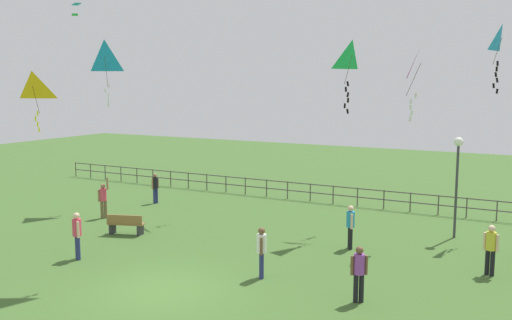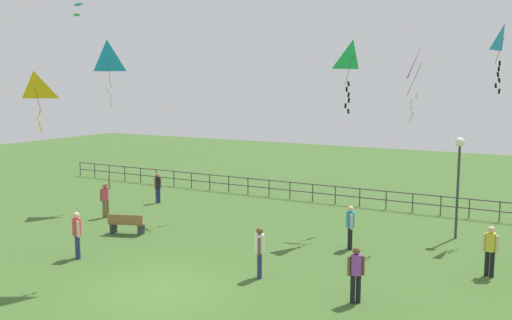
{
  "view_description": "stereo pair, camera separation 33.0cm",
  "coord_description": "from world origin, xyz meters",
  "px_view_note": "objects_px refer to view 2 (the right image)",
  "views": [
    {
      "loc": [
        10.16,
        -12.95,
        6.13
      ],
      "look_at": [
        0.0,
        5.87,
        3.23
      ],
      "focal_mm": 39.65,
      "sensor_mm": 36.0,
      "label": 1
    },
    {
      "loc": [
        10.44,
        -12.79,
        6.13
      ],
      "look_at": [
        0.0,
        5.87,
        3.23
      ],
      "focal_mm": 39.65,
      "sensor_mm": 36.0,
      "label": 2
    }
  ],
  "objects_px": {
    "person_3": "(350,224)",
    "lamppost": "(459,165)",
    "person_1": "(105,197)",
    "person_2": "(356,271)",
    "person_6": "(158,186)",
    "park_bench": "(126,223)",
    "kite_4": "(504,40)",
    "kite_7": "(353,58)",
    "person_4": "(260,249)",
    "kite_5": "(421,65)",
    "person_5": "(490,248)",
    "person_0": "(77,232)",
    "kite_2": "(34,87)",
    "kite_1": "(107,57)"
  },
  "relations": [
    {
      "from": "kite_5",
      "to": "kite_2",
      "type": "bearing_deg",
      "value": -156.43
    },
    {
      "from": "kite_2",
      "to": "kite_5",
      "type": "relative_size",
      "value": 0.85
    },
    {
      "from": "park_bench",
      "to": "person_3",
      "type": "bearing_deg",
      "value": 15.77
    },
    {
      "from": "person_4",
      "to": "person_3",
      "type": "bearing_deg",
      "value": 72.0
    },
    {
      "from": "person_4",
      "to": "kite_7",
      "type": "height_order",
      "value": "kite_7"
    },
    {
      "from": "park_bench",
      "to": "kite_4",
      "type": "xyz_separation_m",
      "value": [
        13.1,
        7.34,
        7.37
      ]
    },
    {
      "from": "kite_4",
      "to": "kite_5",
      "type": "relative_size",
      "value": 0.96
    },
    {
      "from": "lamppost",
      "to": "kite_4",
      "type": "bearing_deg",
      "value": 48.92
    },
    {
      "from": "person_2",
      "to": "person_4",
      "type": "relative_size",
      "value": 0.99
    },
    {
      "from": "kite_1",
      "to": "kite_2",
      "type": "height_order",
      "value": "kite_1"
    },
    {
      "from": "kite_2",
      "to": "kite_5",
      "type": "distance_m",
      "value": 15.14
    },
    {
      "from": "person_3",
      "to": "kite_2",
      "type": "relative_size",
      "value": 0.68
    },
    {
      "from": "person_4",
      "to": "person_5",
      "type": "bearing_deg",
      "value": 30.24
    },
    {
      "from": "lamppost",
      "to": "person_3",
      "type": "distance_m",
      "value": 5.13
    },
    {
      "from": "person_3",
      "to": "kite_7",
      "type": "xyz_separation_m",
      "value": [
        -0.79,
        2.06,
        6.19
      ]
    },
    {
      "from": "lamppost",
      "to": "person_4",
      "type": "distance_m",
      "value": 9.34
    },
    {
      "from": "lamppost",
      "to": "kite_1",
      "type": "xyz_separation_m",
      "value": [
        -16.05,
        -2.35,
        4.4
      ]
    },
    {
      "from": "kite_1",
      "to": "kite_5",
      "type": "bearing_deg",
      "value": 3.59
    },
    {
      "from": "person_3",
      "to": "person_4",
      "type": "bearing_deg",
      "value": -108.0
    },
    {
      "from": "person_2",
      "to": "person_5",
      "type": "xyz_separation_m",
      "value": [
        3.0,
        4.19,
        0.02
      ]
    },
    {
      "from": "person_4",
      "to": "kite_5",
      "type": "relative_size",
      "value": 0.58
    },
    {
      "from": "person_1",
      "to": "kite_4",
      "type": "bearing_deg",
      "value": 19.3
    },
    {
      "from": "lamppost",
      "to": "person_0",
      "type": "height_order",
      "value": "lamppost"
    },
    {
      "from": "kite_1",
      "to": "kite_4",
      "type": "distance_m",
      "value": 17.68
    },
    {
      "from": "person_3",
      "to": "lamppost",
      "type": "bearing_deg",
      "value": 47.66
    },
    {
      "from": "park_bench",
      "to": "kite_7",
      "type": "relative_size",
      "value": 0.53
    },
    {
      "from": "person_6",
      "to": "kite_4",
      "type": "bearing_deg",
      "value": 6.78
    },
    {
      "from": "person_6",
      "to": "kite_7",
      "type": "relative_size",
      "value": 0.54
    },
    {
      "from": "park_bench",
      "to": "person_0",
      "type": "distance_m",
      "value": 3.41
    },
    {
      "from": "person_1",
      "to": "kite_1",
      "type": "height_order",
      "value": "kite_1"
    },
    {
      "from": "person_1",
      "to": "lamppost",
      "type": "bearing_deg",
      "value": 15.86
    },
    {
      "from": "person_2",
      "to": "person_3",
      "type": "xyz_separation_m",
      "value": [
        -1.92,
        4.88,
        0.01
      ]
    },
    {
      "from": "park_bench",
      "to": "kite_4",
      "type": "bearing_deg",
      "value": 29.26
    },
    {
      "from": "person_5",
      "to": "kite_5",
      "type": "height_order",
      "value": "kite_5"
    },
    {
      "from": "person_2",
      "to": "person_6",
      "type": "bearing_deg",
      "value": 149.62
    },
    {
      "from": "person_0",
      "to": "person_1",
      "type": "height_order",
      "value": "person_1"
    },
    {
      "from": "lamppost",
      "to": "person_6",
      "type": "distance_m",
      "value": 14.82
    },
    {
      "from": "person_1",
      "to": "person_2",
      "type": "bearing_deg",
      "value": -17.2
    },
    {
      "from": "person_6",
      "to": "kite_4",
      "type": "xyz_separation_m",
      "value": [
        15.89,
        1.89,
        6.93
      ]
    },
    {
      "from": "person_4",
      "to": "kite_5",
      "type": "height_order",
      "value": "kite_5"
    },
    {
      "from": "person_0",
      "to": "kite_4",
      "type": "xyz_separation_m",
      "value": [
        12.39,
        10.64,
        6.87
      ]
    },
    {
      "from": "park_bench",
      "to": "person_4",
      "type": "bearing_deg",
      "value": -14.83
    },
    {
      "from": "lamppost",
      "to": "person_4",
      "type": "xyz_separation_m",
      "value": [
        -4.6,
        -7.87,
        -2.03
      ]
    },
    {
      "from": "person_3",
      "to": "kite_1",
      "type": "xyz_separation_m",
      "value": [
        -12.88,
        1.13,
        6.43
      ]
    },
    {
      "from": "person_2",
      "to": "kite_2",
      "type": "distance_m",
      "value": 14.8
    },
    {
      "from": "person_6",
      "to": "park_bench",
      "type": "bearing_deg",
      "value": -62.97
    },
    {
      "from": "person_0",
      "to": "person_1",
      "type": "bearing_deg",
      "value": 125.09
    },
    {
      "from": "lamppost",
      "to": "person_3",
      "type": "xyz_separation_m",
      "value": [
        -3.17,
        -3.48,
        -2.03
      ]
    },
    {
      "from": "kite_4",
      "to": "kite_7",
      "type": "relative_size",
      "value": 0.94
    },
    {
      "from": "person_2",
      "to": "person_5",
      "type": "distance_m",
      "value": 5.15
    }
  ]
}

